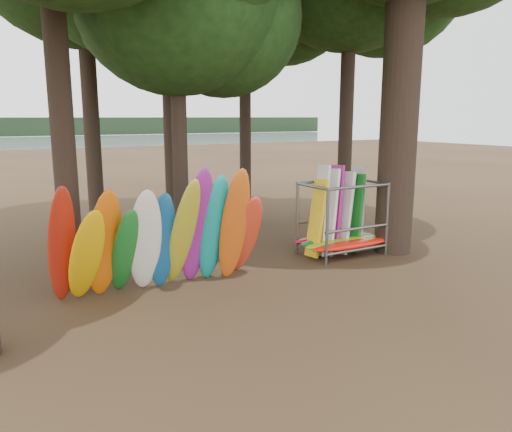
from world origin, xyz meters
TOP-DOWN VIEW (x-y plane):
  - ground at (0.00, 0.00)m, footprint 120.00×120.00m
  - lake at (0.00, 60.00)m, footprint 160.00×160.00m
  - far_shore at (0.00, 110.00)m, footprint 160.00×4.00m
  - kayak_row at (-3.19, 0.52)m, footprint 5.24×1.99m
  - storage_rack at (2.63, 1.15)m, footprint 2.95×1.57m

SIDE VIEW (x-z plane):
  - ground at x=0.00m, z-range 0.00..0.00m
  - lake at x=0.00m, z-range 0.00..0.00m
  - storage_rack at x=2.63m, z-range -0.35..2.41m
  - kayak_row at x=-3.19m, z-range -0.25..2.90m
  - far_shore at x=0.00m, z-range 0.00..4.00m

